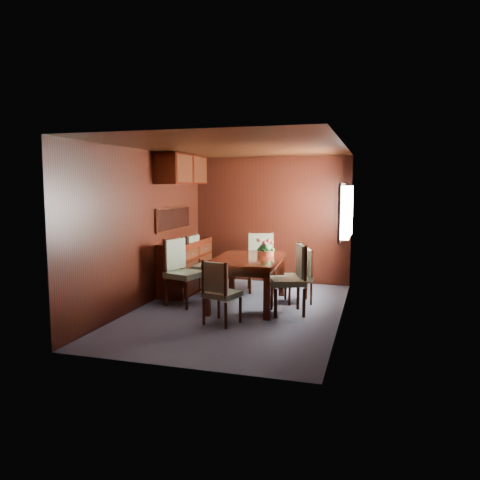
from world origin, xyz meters
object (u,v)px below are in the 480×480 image
(chair_left_near, at_px, (181,268))
(chair_right_near, at_px, (293,275))
(dining_table, at_px, (248,264))
(chair_head, at_px, (219,289))
(sideboard, at_px, (186,266))
(flower_centerpiece, at_px, (266,247))

(chair_left_near, xyz_separation_m, chair_right_near, (1.77, -0.03, -0.01))
(chair_right_near, bearing_deg, dining_table, 48.98)
(chair_left_near, bearing_deg, chair_head, 63.06)
(chair_right_near, bearing_deg, chair_head, 114.03)
(sideboard, distance_m, chair_right_near, 2.25)
(sideboard, relative_size, flower_centerpiece, 5.04)
(chair_head, bearing_deg, sideboard, 141.96)
(dining_table, distance_m, chair_right_near, 0.82)
(dining_table, xyz_separation_m, chair_right_near, (0.76, -0.28, -0.07))
(sideboard, bearing_deg, chair_left_near, -71.90)
(chair_left_near, xyz_separation_m, chair_head, (0.93, -0.87, -0.09))
(chair_head, height_order, flower_centerpiece, flower_centerpiece)
(chair_right_near, height_order, flower_centerpiece, chair_right_near)
(chair_left_near, distance_m, chair_head, 1.27)
(sideboard, relative_size, chair_right_near, 1.36)
(flower_centerpiece, bearing_deg, chair_right_near, -45.70)
(dining_table, relative_size, chair_left_near, 1.58)
(chair_left_near, xyz_separation_m, flower_centerpiece, (1.24, 0.52, 0.30))
(dining_table, bearing_deg, chair_left_near, -169.27)
(chair_left_near, bearing_deg, chair_right_near, 105.00)
(chair_left_near, distance_m, chair_right_near, 1.77)
(sideboard, relative_size, chair_left_near, 1.34)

